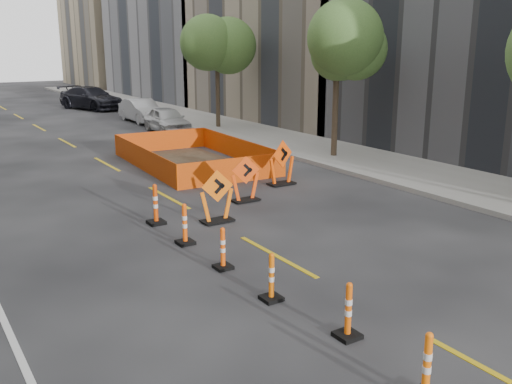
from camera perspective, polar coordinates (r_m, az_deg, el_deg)
ground_plane at (r=10.34m, az=15.03°, el=-12.97°), size 140.00×140.00×0.00m
sidewalk_right at (r=24.52m, az=8.83°, el=3.64°), size 4.00×90.00×0.15m
bld_right_c at (r=38.32m, az=6.57°, el=18.06°), size 12.00×16.00×14.00m
bld_right_e at (r=69.01m, az=-12.73°, el=17.12°), size 12.00×14.00×16.00m
tree_r_b at (r=23.68m, az=8.14°, el=14.12°), size 2.80×2.80×5.95m
tree_r_c at (r=31.96m, az=-3.93°, el=14.36°), size 2.80×2.80×5.95m
channelizer_2 at (r=8.34m, az=16.72°, el=-16.34°), size 0.40×0.40×1.01m
channelizer_3 at (r=9.61m, az=9.22°, el=-11.59°), size 0.39×0.39×0.98m
channelizer_4 at (r=10.78m, az=1.56°, el=-8.47°), size 0.37×0.37×0.95m
channelizer_5 at (r=12.24m, az=-3.34°, el=-5.63°), size 0.37×0.37×0.93m
channelizer_6 at (r=13.78m, az=-7.14°, el=-3.19°), size 0.40×0.40×1.01m
channelizer_7 at (r=15.40m, az=-10.02°, el=-1.21°), size 0.43×0.43×1.10m
chevron_sign_left at (r=15.31m, az=-3.94°, el=-0.43°), size 1.06×0.76×1.45m
chevron_sign_center at (r=17.31m, az=-1.07°, el=1.32°), size 1.05×0.78×1.41m
chevron_sign_right at (r=19.34m, az=2.59°, el=2.94°), size 1.15×0.85×1.54m
safety_fence at (r=22.79m, az=-6.33°, el=3.83°), size 4.53×7.29×0.88m
parked_car_near at (r=31.24m, az=-8.89°, el=7.14°), size 1.87×4.11×1.37m
parked_car_mid at (r=35.74m, az=-11.38°, el=7.99°), size 1.48×4.24×1.40m
parked_car_far at (r=43.59m, az=-16.16°, el=9.02°), size 4.02×6.01×1.62m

